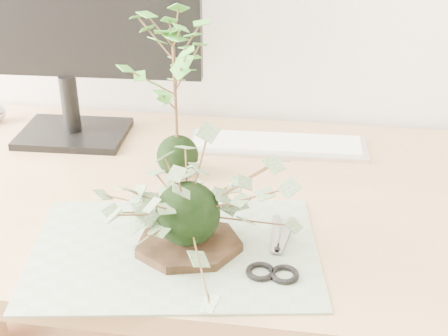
{
  "coord_description": "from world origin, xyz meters",
  "views": [
    {
      "loc": [
        0.14,
        0.24,
        1.32
      ],
      "look_at": [
        0.0,
        1.14,
        0.84
      ],
      "focal_mm": 50.0,
      "sensor_mm": 36.0,
      "label": 1
    }
  ],
  "objects": [
    {
      "name": "desk",
      "position": [
        -0.01,
        1.23,
        0.65
      ],
      "size": [
        1.6,
        0.7,
        0.74
      ],
      "color": "tan",
      "rests_on": "ground_plane"
    },
    {
      "name": "cutting_mat",
      "position": [
        -0.06,
        1.03,
        0.74
      ],
      "size": [
        0.5,
        0.37,
        0.0
      ],
      "primitive_type": "cube",
      "rotation": [
        0.0,
        0.0,
        0.16
      ],
      "color": "gray",
      "rests_on": "desk"
    },
    {
      "name": "stone_dish",
      "position": [
        -0.04,
        1.04,
        0.75
      ],
      "size": [
        0.21,
        0.21,
        0.01
      ],
      "primitive_type": "cylinder",
      "rotation": [
        0.0,
        0.0,
        0.26
      ],
      "color": "black",
      "rests_on": "cutting_mat"
    },
    {
      "name": "ivy_kokedama",
      "position": [
        -0.04,
        1.04,
        0.86
      ],
      "size": [
        0.32,
        0.32,
        0.2
      ],
      "rotation": [
        0.0,
        0.0,
        0.12
      ],
      "color": "black",
      "rests_on": "stone_dish"
    },
    {
      "name": "maple_kokedama",
      "position": [
        -0.11,
        1.29,
        0.98
      ],
      "size": [
        0.22,
        0.22,
        0.34
      ],
      "rotation": [
        0.0,
        0.0,
        -0.27
      ],
      "color": "black",
      "rests_on": "desk"
    },
    {
      "name": "keyboard",
      "position": [
        0.07,
        1.44,
        0.75
      ],
      "size": [
        0.39,
        0.13,
        0.01
      ],
      "rotation": [
        0.0,
        0.0,
        0.04
      ],
      "color": "silver",
      "rests_on": "desk"
    },
    {
      "name": "monitor",
      "position": [
        -0.38,
        1.43,
        1.03
      ],
      "size": [
        0.57,
        0.18,
        0.51
      ],
      "rotation": [
        0.0,
        0.0,
        0.05
      ],
      "color": "black",
      "rests_on": "desk"
    },
    {
      "name": "scissors",
      "position": [
        0.1,
        1.01,
        0.75
      ],
      "size": [
        0.08,
        0.18,
        0.01
      ],
      "rotation": [
        0.0,
        0.0,
        -0.05
      ],
      "color": "gray",
      "rests_on": "cutting_mat"
    }
  ]
}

